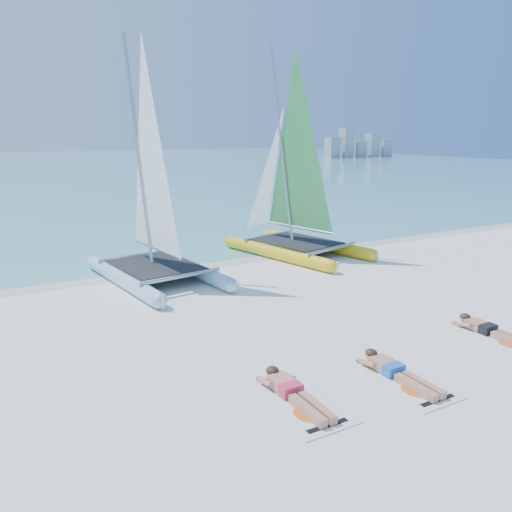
{
  "coord_description": "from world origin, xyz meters",
  "views": [
    {
      "loc": [
        -6.33,
        -9.16,
        4.13
      ],
      "look_at": [
        -0.63,
        1.2,
        1.22
      ],
      "focal_mm": 35.0,
      "sensor_mm": 36.0,
      "label": 1
    }
  ],
  "objects_px": {
    "sunbather_a": "(292,391)",
    "sunbather_b": "(395,371)",
    "towel_b": "(403,381)",
    "catamaran_yellow": "(287,188)",
    "catamaran_blue": "(152,207)",
    "towel_a": "(299,403)",
    "sunbather_c": "(489,330)",
    "towel_c": "(497,338)"
  },
  "relations": [
    {
      "from": "sunbather_a",
      "to": "sunbather_b",
      "type": "relative_size",
      "value": 1.0
    },
    {
      "from": "towel_b",
      "to": "sunbather_b",
      "type": "xyz_separation_m",
      "value": [
        0.0,
        0.19,
        0.11
      ]
    },
    {
      "from": "catamaran_yellow",
      "to": "sunbather_b",
      "type": "relative_size",
      "value": 4.22
    },
    {
      "from": "catamaran_blue",
      "to": "sunbather_a",
      "type": "relative_size",
      "value": 4.12
    },
    {
      "from": "catamaran_yellow",
      "to": "towel_a",
      "type": "height_order",
      "value": "catamaran_yellow"
    },
    {
      "from": "catamaran_yellow",
      "to": "towel_b",
      "type": "xyz_separation_m",
      "value": [
        -3.43,
        -9.18,
        -2.28
      ]
    },
    {
      "from": "towel_b",
      "to": "sunbather_c",
      "type": "xyz_separation_m",
      "value": [
        3.09,
        0.63,
        0.11
      ]
    },
    {
      "from": "sunbather_b",
      "to": "sunbather_a",
      "type": "bearing_deg",
      "value": 172.08
    },
    {
      "from": "catamaran_blue",
      "to": "sunbather_a",
      "type": "distance_m",
      "value": 7.88
    },
    {
      "from": "towel_a",
      "to": "sunbather_b",
      "type": "xyz_separation_m",
      "value": [
        1.96,
        -0.08,
        0.11
      ]
    },
    {
      "from": "towel_c",
      "to": "sunbather_b",
      "type": "bearing_deg",
      "value": -175.5
    },
    {
      "from": "catamaran_blue",
      "to": "sunbather_a",
      "type": "bearing_deg",
      "value": -99.09
    },
    {
      "from": "sunbather_b",
      "to": "towel_a",
      "type": "bearing_deg",
      "value": 177.65
    },
    {
      "from": "towel_a",
      "to": "sunbather_a",
      "type": "height_order",
      "value": "sunbather_a"
    },
    {
      "from": "towel_a",
      "to": "towel_c",
      "type": "xyz_separation_m",
      "value": [
        5.05,
        0.16,
        0.0
      ]
    },
    {
      "from": "sunbather_c",
      "to": "towel_c",
      "type": "bearing_deg",
      "value": -90.0
    },
    {
      "from": "towel_b",
      "to": "sunbather_a",
      "type": "bearing_deg",
      "value": 166.65
    },
    {
      "from": "catamaran_yellow",
      "to": "towel_c",
      "type": "distance_m",
      "value": 9.04
    },
    {
      "from": "catamaran_blue",
      "to": "towel_b",
      "type": "distance_m",
      "value": 8.55
    },
    {
      "from": "sunbather_b",
      "to": "towel_c",
      "type": "relative_size",
      "value": 0.93
    },
    {
      "from": "catamaran_blue",
      "to": "towel_c",
      "type": "xyz_separation_m",
      "value": [
        4.88,
        -7.65,
        -2.11
      ]
    },
    {
      "from": "catamaran_yellow",
      "to": "sunbather_c",
      "type": "height_order",
      "value": "catamaran_yellow"
    },
    {
      "from": "catamaran_blue",
      "to": "towel_b",
      "type": "xyz_separation_m",
      "value": [
        1.79,
        -8.09,
        -2.11
      ]
    },
    {
      "from": "catamaran_blue",
      "to": "sunbather_b",
      "type": "distance_m",
      "value": 8.34
    },
    {
      "from": "catamaran_blue",
      "to": "sunbather_b",
      "type": "height_order",
      "value": "catamaran_blue"
    },
    {
      "from": "catamaran_blue",
      "to": "towel_b",
      "type": "bearing_deg",
      "value": -85.36
    },
    {
      "from": "sunbather_a",
      "to": "towel_b",
      "type": "relative_size",
      "value": 0.93
    },
    {
      "from": "catamaran_blue",
      "to": "sunbather_a",
      "type": "xyz_separation_m",
      "value": [
        -0.17,
        -7.62,
        -2.0
      ]
    },
    {
      "from": "towel_a",
      "to": "towel_c",
      "type": "distance_m",
      "value": 5.05
    },
    {
      "from": "sunbather_c",
      "to": "sunbather_a",
      "type": "bearing_deg",
      "value": -178.15
    },
    {
      "from": "sunbather_a",
      "to": "towel_c",
      "type": "height_order",
      "value": "sunbather_a"
    },
    {
      "from": "towel_c",
      "to": "sunbather_c",
      "type": "height_order",
      "value": "sunbather_c"
    },
    {
      "from": "catamaran_yellow",
      "to": "towel_a",
      "type": "relative_size",
      "value": 3.93
    },
    {
      "from": "sunbather_c",
      "to": "towel_a",
      "type": "bearing_deg",
      "value": -175.97
    },
    {
      "from": "catamaran_yellow",
      "to": "towel_b",
      "type": "relative_size",
      "value": 3.93
    },
    {
      "from": "towel_c",
      "to": "catamaran_blue",
      "type": "bearing_deg",
      "value": 122.53
    },
    {
      "from": "towel_b",
      "to": "towel_c",
      "type": "relative_size",
      "value": 1.0
    },
    {
      "from": "catamaran_blue",
      "to": "sunbather_c",
      "type": "bearing_deg",
      "value": -64.64
    },
    {
      "from": "catamaran_blue",
      "to": "towel_c",
      "type": "height_order",
      "value": "catamaran_blue"
    },
    {
      "from": "sunbather_a",
      "to": "towel_c",
      "type": "xyz_separation_m",
      "value": [
        5.05,
        -0.03,
        -0.11
      ]
    },
    {
      "from": "catamaran_blue",
      "to": "towel_a",
      "type": "xyz_separation_m",
      "value": [
        -0.17,
        -7.81,
        -2.11
      ]
    },
    {
      "from": "catamaran_yellow",
      "to": "sunbather_c",
      "type": "xyz_separation_m",
      "value": [
        -0.34,
        -8.55,
        -2.17
      ]
    }
  ]
}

